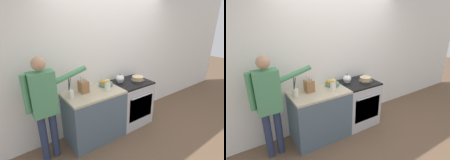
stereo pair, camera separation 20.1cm
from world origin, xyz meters
The scene contains 11 objects.
ground_plane centered at (0.00, 0.00, 0.00)m, with size 16.00×16.00×0.00m, color brown.
wall_back centered at (0.00, 0.63, 1.30)m, with size 8.00×0.04×2.60m.
counter_cabinet centered at (-0.60, 0.31, 0.45)m, with size 0.99×0.61×0.89m.
stove_range centered at (0.25, 0.30, 0.45)m, with size 0.71×0.64×0.89m.
layer_cake centered at (0.41, 0.30, 0.93)m, with size 0.28×0.28×0.08m.
tea_kettle centered at (0.07, 0.43, 0.96)m, with size 0.20×0.16×0.16m.
knife_block centered at (-0.73, 0.41, 0.99)m, with size 0.14×0.17×0.29m.
utensil_crock centered at (-1.00, 0.34, 0.96)m, with size 0.09×0.09×0.32m.
fruit_bowl centered at (-0.27, 0.43, 0.93)m, with size 0.25×0.25×0.12m.
milk_carton centered at (-0.38, 0.22, 1.00)m, with size 0.07×0.07×0.22m.
person_baker centered at (-1.41, 0.28, 0.97)m, with size 0.92×0.20×1.62m.
Camera 2 is at (-1.76, -2.15, 2.12)m, focal length 28.00 mm.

